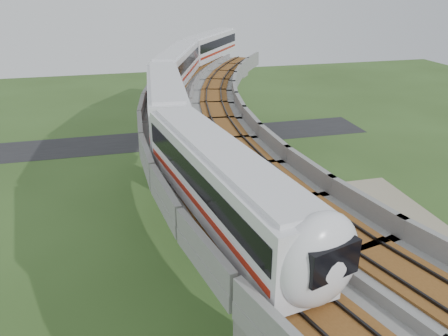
{
  "coord_description": "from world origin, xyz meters",
  "views": [
    {
      "loc": [
        -5.62,
        -28.91,
        21.11
      ],
      "look_at": [
        1.88,
        1.43,
        7.5
      ],
      "focal_mm": 35.0,
      "sensor_mm": 36.0,
      "label": 1
    }
  ],
  "objects_px": {
    "car_dark": "(323,197)",
    "car_red": "(417,243)",
    "car_white": "(420,308)",
    "metro_train": "(194,81)"
  },
  "relations": [
    {
      "from": "car_dark",
      "to": "car_red",
      "type": "bearing_deg",
      "value": -162.84
    },
    {
      "from": "car_white",
      "to": "car_dark",
      "type": "height_order",
      "value": "car_white"
    },
    {
      "from": "metro_train",
      "to": "car_dark",
      "type": "relative_size",
      "value": 13.99
    },
    {
      "from": "car_white",
      "to": "car_dark",
      "type": "bearing_deg",
      "value": 54.32
    },
    {
      "from": "metro_train",
      "to": "car_dark",
      "type": "distance_m",
      "value": 17.41
    },
    {
      "from": "car_dark",
      "to": "car_white",
      "type": "bearing_deg",
      "value": 171.13
    },
    {
      "from": "car_white",
      "to": "car_red",
      "type": "distance_m",
      "value": 8.6
    },
    {
      "from": "car_red",
      "to": "car_dark",
      "type": "xyz_separation_m",
      "value": [
        -4.04,
        9.51,
        0.08
      ]
    },
    {
      "from": "car_white",
      "to": "metro_train",
      "type": "bearing_deg",
      "value": 85.94
    },
    {
      "from": "metro_train",
      "to": "car_dark",
      "type": "xyz_separation_m",
      "value": [
        12.23,
        -4.25,
        -11.64
      ]
    }
  ]
}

